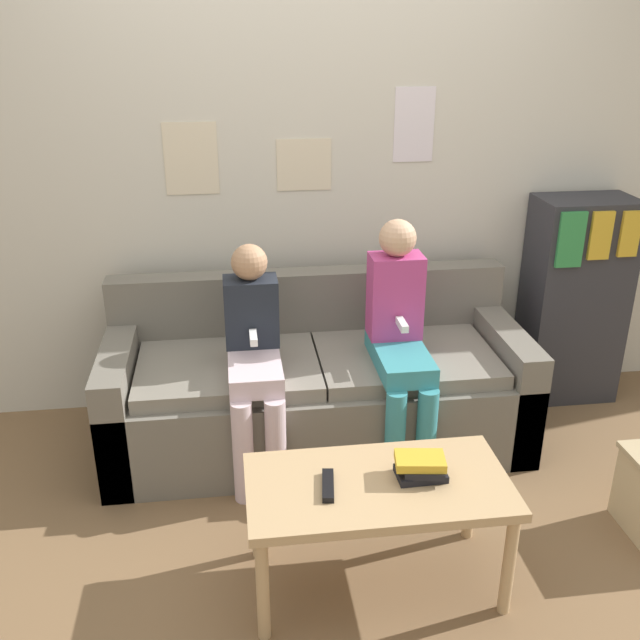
{
  "coord_description": "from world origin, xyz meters",
  "views": [
    {
      "loc": [
        -0.39,
        -2.53,
        1.95
      ],
      "look_at": [
        0.0,
        0.37,
        0.69
      ],
      "focal_mm": 40.0,
      "sensor_mm": 36.0,
      "label": 1
    }
  ],
  "objects_px": {
    "couch": "(316,388)",
    "coffee_table": "(378,495)",
    "person_left": "(254,352)",
    "person_right": "(400,334)",
    "tv_remote": "(328,485)",
    "bookshelf": "(574,300)"
  },
  "relations": [
    {
      "from": "person_right",
      "to": "tv_remote",
      "type": "xyz_separation_m",
      "value": [
        -0.45,
        -0.85,
        -0.17
      ]
    },
    {
      "from": "coffee_table",
      "to": "bookshelf",
      "type": "xyz_separation_m",
      "value": [
        1.33,
        1.29,
        0.16
      ]
    },
    {
      "from": "person_left",
      "to": "bookshelf",
      "type": "distance_m",
      "value": 1.79
    },
    {
      "from": "couch",
      "to": "person_left",
      "type": "xyz_separation_m",
      "value": [
        -0.3,
        -0.19,
        0.31
      ]
    },
    {
      "from": "couch",
      "to": "person_left",
      "type": "relative_size",
      "value": 1.91
    },
    {
      "from": "tv_remote",
      "to": "couch",
      "type": "bearing_deg",
      "value": 92.57
    },
    {
      "from": "couch",
      "to": "tv_remote",
      "type": "distance_m",
      "value": 1.05
    },
    {
      "from": "person_left",
      "to": "bookshelf",
      "type": "xyz_separation_m",
      "value": [
        1.72,
        0.47,
        -0.03
      ]
    },
    {
      "from": "coffee_table",
      "to": "person_left",
      "type": "distance_m",
      "value": 0.93
    },
    {
      "from": "couch",
      "to": "tv_remote",
      "type": "xyz_separation_m",
      "value": [
        -0.09,
        -1.03,
        0.18
      ]
    },
    {
      "from": "coffee_table",
      "to": "person_right",
      "type": "distance_m",
      "value": 0.91
    },
    {
      "from": "couch",
      "to": "coffee_table",
      "type": "relative_size",
      "value": 2.14
    },
    {
      "from": "couch",
      "to": "person_right",
      "type": "distance_m",
      "value": 0.53
    },
    {
      "from": "person_right",
      "to": "bookshelf",
      "type": "xyz_separation_m",
      "value": [
        1.06,
        0.46,
        -0.07
      ]
    },
    {
      "from": "tv_remote",
      "to": "person_left",
      "type": "bearing_deg",
      "value": 111.85
    },
    {
      "from": "person_left",
      "to": "person_right",
      "type": "relative_size",
      "value": 0.92
    },
    {
      "from": "coffee_table",
      "to": "tv_remote",
      "type": "relative_size",
      "value": 5.33
    },
    {
      "from": "person_right",
      "to": "bookshelf",
      "type": "distance_m",
      "value": 1.16
    },
    {
      "from": "person_left",
      "to": "tv_remote",
      "type": "height_order",
      "value": "person_left"
    },
    {
      "from": "tv_remote",
      "to": "bookshelf",
      "type": "bearing_deg",
      "value": 48.53
    },
    {
      "from": "couch",
      "to": "person_left",
      "type": "distance_m",
      "value": 0.47
    },
    {
      "from": "couch",
      "to": "tv_remote",
      "type": "height_order",
      "value": "couch"
    }
  ]
}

